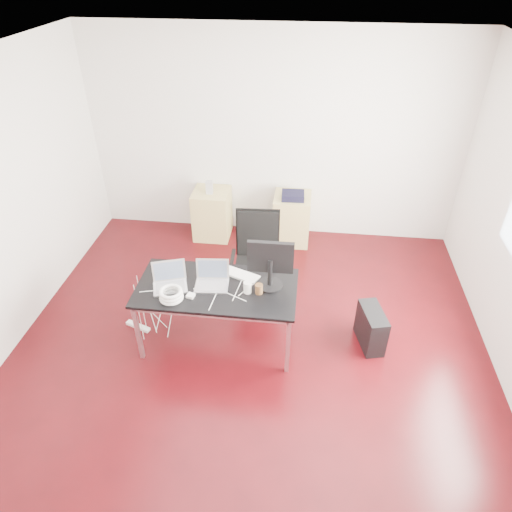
# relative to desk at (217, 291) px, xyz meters

# --- Properties ---
(room_shell) EXTENTS (5.00, 5.00, 5.00)m
(room_shell) POSITION_rel_desk_xyz_m (0.38, -0.14, 0.73)
(room_shell) COLOR #330509
(room_shell) RESTS_ON ground
(desk) EXTENTS (1.60, 0.80, 0.73)m
(desk) POSITION_rel_desk_xyz_m (0.00, 0.00, 0.00)
(desk) COLOR black
(desk) RESTS_ON ground
(office_chair) EXTENTS (0.51, 0.53, 1.08)m
(office_chair) POSITION_rel_desk_xyz_m (0.31, 0.79, -0.07)
(office_chair) COLOR black
(office_chair) RESTS_ON ground
(filing_cabinet_left) EXTENTS (0.50, 0.50, 0.70)m
(filing_cabinet_left) POSITION_rel_desk_xyz_m (-0.49, 2.09, -0.33)
(filing_cabinet_left) COLOR tan
(filing_cabinet_left) RESTS_ON ground
(filing_cabinet_right) EXTENTS (0.50, 0.50, 0.70)m
(filing_cabinet_right) POSITION_rel_desk_xyz_m (0.65, 2.09, -0.33)
(filing_cabinet_right) COLOR tan
(filing_cabinet_right) RESTS_ON ground
(pc_tower) EXTENTS (0.30, 0.49, 0.44)m
(pc_tower) POSITION_rel_desk_xyz_m (1.60, 0.14, -0.46)
(pc_tower) COLOR black
(pc_tower) RESTS_ON ground
(wastebasket) EXTENTS (0.26, 0.26, 0.28)m
(wastebasket) POSITION_rel_desk_xyz_m (0.11, 2.11, -0.54)
(wastebasket) COLOR black
(wastebasket) RESTS_ON ground
(power_strip) EXTENTS (0.30, 0.16, 0.04)m
(power_strip) POSITION_rel_desk_xyz_m (-0.94, 0.07, -0.66)
(power_strip) COLOR white
(power_strip) RESTS_ON ground
(laptop_left) EXTENTS (0.39, 0.35, 0.23)m
(laptop_left) POSITION_rel_desk_xyz_m (-0.47, -0.03, 0.11)
(laptop_left) COLOR silver
(laptop_left) RESTS_ON desk
(laptop_right) EXTENTS (0.35, 0.28, 0.23)m
(laptop_right) POSITION_rel_desk_xyz_m (-0.05, 0.05, 0.11)
(laptop_right) COLOR silver
(laptop_right) RESTS_ON desk
(monitor) EXTENTS (0.45, 0.26, 0.51)m
(monitor) POSITION_rel_desk_xyz_m (0.53, 0.10, 0.34)
(monitor) COLOR black
(monitor) RESTS_ON desk
(keyboard) EXTENTS (0.46, 0.29, 0.02)m
(keyboard) POSITION_rel_desk_xyz_m (0.19, 0.22, 0.06)
(keyboard) COLOR white
(keyboard) RESTS_ON desk
(cup_white) EXTENTS (0.11, 0.11, 0.12)m
(cup_white) POSITION_rel_desk_xyz_m (0.32, -0.04, 0.11)
(cup_white) COLOR white
(cup_white) RESTS_ON desk
(cup_brown) EXTENTS (0.09, 0.09, 0.10)m
(cup_brown) POSITION_rel_desk_xyz_m (0.43, -0.04, 0.10)
(cup_brown) COLOR brown
(cup_brown) RESTS_ON desk
(cable_coil) EXTENTS (0.24, 0.24, 0.11)m
(cable_coil) POSITION_rel_desk_xyz_m (-0.40, -0.23, 0.11)
(cable_coil) COLOR white
(cable_coil) RESTS_ON desk
(power_adapter) EXTENTS (0.08, 0.08, 0.03)m
(power_adapter) POSITION_rel_desk_xyz_m (-0.22, -0.18, 0.07)
(power_adapter) COLOR white
(power_adapter) RESTS_ON desk
(speaker) EXTENTS (0.09, 0.08, 0.18)m
(speaker) POSITION_rel_desk_xyz_m (-0.49, 2.04, 0.11)
(speaker) COLOR #9E9E9E
(speaker) RESTS_ON filing_cabinet_left
(navy_garment) EXTENTS (0.31, 0.25, 0.09)m
(navy_garment) POSITION_rel_desk_xyz_m (0.65, 2.02, 0.07)
(navy_garment) COLOR black
(navy_garment) RESTS_ON filing_cabinet_right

